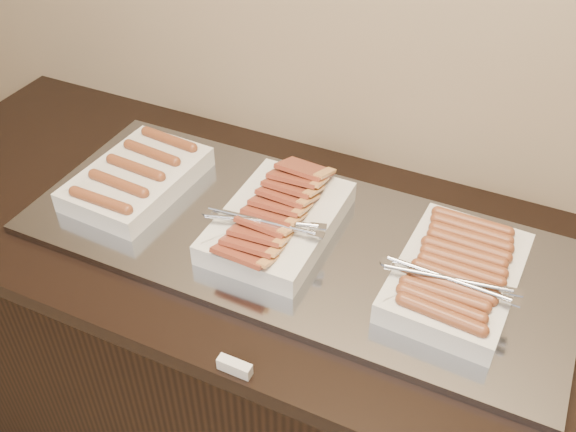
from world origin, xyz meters
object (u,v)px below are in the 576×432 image
(dish_left, at_px, (137,177))
(dish_center, at_px, (277,219))
(warming_tray, at_px, (293,238))
(counter, at_px, (287,364))
(dish_right, at_px, (457,274))

(dish_left, xyz_separation_m, dish_center, (0.37, -0.00, 0.01))
(warming_tray, bearing_deg, dish_left, 180.00)
(counter, distance_m, warming_tray, 0.46)
(counter, distance_m, dish_left, 0.63)
(dish_left, bearing_deg, warming_tray, 3.00)
(counter, xyz_separation_m, dish_center, (-0.02, -0.00, 0.50))
(dish_left, bearing_deg, counter, 3.00)
(counter, bearing_deg, dish_center, -170.29)
(warming_tray, bearing_deg, counter, 180.00)
(dish_left, bearing_deg, dish_right, 2.70)
(dish_center, height_order, dish_right, dish_center)
(dish_center, bearing_deg, warming_tray, 5.94)
(warming_tray, distance_m, dish_left, 0.41)
(warming_tray, height_order, dish_left, dish_left)
(warming_tray, height_order, dish_center, dish_center)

